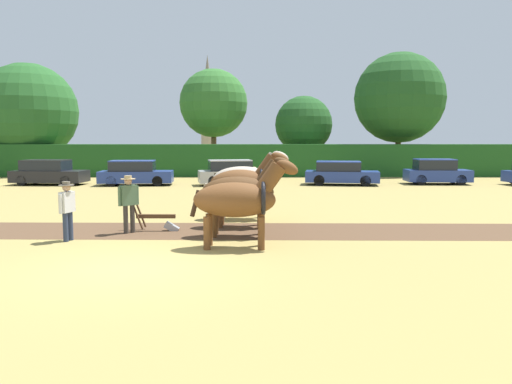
{
  "coord_description": "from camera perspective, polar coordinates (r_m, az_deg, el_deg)",
  "views": [
    {
      "loc": [
        2.71,
        -10.75,
        2.84
      ],
      "look_at": [
        2.69,
        5.41,
        1.1
      ],
      "focal_mm": 35.0,
      "sensor_mm": 36.0,
      "label": 1
    }
  ],
  "objects": [
    {
      "name": "parked_car_center_right",
      "position": [
        31.08,
        9.74,
        2.11
      ],
      "size": [
        4.64,
        2.46,
        1.45
      ],
      "rotation": [
        0.0,
        0.0,
        -0.15
      ],
      "color": "navy",
      "rests_on": "ground"
    },
    {
      "name": "draft_horse_lead_right",
      "position": [
        14.45,
        -1.57,
        0.05
      ],
      "size": [
        2.81,
        0.98,
        2.38
      ],
      "rotation": [
        0.0,
        0.0,
        -0.02
      ],
      "color": "#513319",
      "rests_on": "ground"
    },
    {
      "name": "plow",
      "position": [
        15.69,
        -10.88,
        -3.24
      ],
      "size": [
        1.47,
        0.47,
        1.13
      ],
      "rotation": [
        0.0,
        0.0,
        -0.02
      ],
      "color": "#4C331E",
      "rests_on": "ground"
    },
    {
      "name": "tree_center_left",
      "position": [
        40.93,
        5.54,
        7.65
      ],
      "size": [
        4.63,
        4.63,
        6.27
      ],
      "color": "brown",
      "rests_on": "ground"
    },
    {
      "name": "draft_horse_trail_left",
      "position": [
        16.02,
        -1.33,
        0.93
      ],
      "size": [
        2.69,
        1.03,
        2.48
      ],
      "rotation": [
        0.0,
        0.0,
        -0.02
      ],
      "color": "brown",
      "rests_on": "ground"
    },
    {
      "name": "hedgerow",
      "position": [
        37.68,
        -4.06,
        3.64
      ],
      "size": [
        55.92,
        1.51,
        2.41
      ],
      "primitive_type": "cube",
      "color": "#1E511E",
      "rests_on": "ground"
    },
    {
      "name": "parked_car_center",
      "position": [
        30.5,
        -2.65,
        2.19
      ],
      "size": [
        4.48,
        2.52,
        1.54
      ],
      "rotation": [
        0.0,
        0.0,
        0.19
      ],
      "color": "#9E9EA8",
      "rests_on": "ground"
    },
    {
      "name": "parked_car_center_left",
      "position": [
        31.26,
        -13.58,
        2.09
      ],
      "size": [
        4.5,
        2.13,
        1.51
      ],
      "rotation": [
        0.0,
        0.0,
        0.08
      ],
      "color": "navy",
      "rests_on": "ground"
    },
    {
      "name": "farmer_at_plow",
      "position": [
        15.4,
        -14.29,
        -0.82
      ],
      "size": [
        0.52,
        0.48,
        1.74
      ],
      "rotation": [
        0.0,
        0.0,
        -0.83
      ],
      "color": "#38332D",
      "rests_on": "ground"
    },
    {
      "name": "farmer_onlooker_left",
      "position": [
        14.73,
        -20.71,
        -1.56
      ],
      "size": [
        0.42,
        0.63,
        1.66
      ],
      "rotation": [
        0.0,
        0.0,
        -0.28
      ],
      "color": "#28334C",
      "rests_on": "ground"
    },
    {
      "name": "draft_horse_trail_right",
      "position": [
        17.6,
        -1.13,
        1.41
      ],
      "size": [
        2.85,
        1.06,
        2.48
      ],
      "rotation": [
        0.0,
        0.0,
        -0.02
      ],
      "color": "#B2A38E",
      "rests_on": "ground"
    },
    {
      "name": "ground_plane",
      "position": [
        11.44,
        -13.77,
        -8.4
      ],
      "size": [
        240.0,
        240.0,
        0.0
      ],
      "primitive_type": "plane",
      "color": "#998447"
    },
    {
      "name": "parked_car_left",
      "position": [
        33.29,
        -22.55,
        2.04
      ],
      "size": [
        4.51,
        2.11,
        1.53
      ],
      "rotation": [
        0.0,
        0.0,
        -0.07
      ],
      "color": "black",
      "rests_on": "ground"
    },
    {
      "name": "tree_left",
      "position": [
        41.92,
        -4.81,
        10.06
      ],
      "size": [
        5.61,
        5.61,
        8.54
      ],
      "color": "brown",
      "rests_on": "ground"
    },
    {
      "name": "farmer_beside_team",
      "position": [
        19.4,
        -0.15,
        0.77
      ],
      "size": [
        0.3,
        0.68,
        1.75
      ],
      "rotation": [
        0.0,
        0.0,
        0.2
      ],
      "color": "#4C4C4C",
      "rests_on": "ground"
    },
    {
      "name": "tree_far_left",
      "position": [
        43.65,
        -24.49,
        8.35
      ],
      "size": [
        7.57,
        7.57,
        8.73
      ],
      "color": "#4C3823",
      "rests_on": "ground"
    },
    {
      "name": "draft_horse_lead_left",
      "position": [
        12.89,
        -1.86,
        -0.82
      ],
      "size": [
        2.86,
        0.99,
        2.37
      ],
      "rotation": [
        0.0,
        0.0,
        -0.02
      ],
      "color": "brown",
      "rests_on": "ground"
    },
    {
      "name": "parked_car_right",
      "position": [
        33.12,
        19.99,
        2.15
      ],
      "size": [
        3.94,
        1.94,
        1.57
      ],
      "rotation": [
        0.0,
        0.0,
        -0.05
      ],
      "color": "navy",
      "rests_on": "ground"
    },
    {
      "name": "plowed_furrow_strip",
      "position": [
        16.18,
        -16.88,
        -4.22
      ],
      "size": [
        27.95,
        3.26,
        0.01
      ],
      "primitive_type": "cube",
      "rotation": [
        0.0,
        0.0,
        -0.02
      ],
      "color": "brown",
      "rests_on": "ground"
    },
    {
      "name": "church_spire",
      "position": [
        81.84,
        -5.46,
        10.04
      ],
      "size": [
        2.49,
        2.49,
        16.15
      ],
      "color": "gray",
      "rests_on": "ground"
    },
    {
      "name": "tree_center",
      "position": [
        41.72,
        16.15,
        10.29
      ],
      "size": [
        7.11,
        7.11,
        9.6
      ],
      "color": "brown",
      "rests_on": "ground"
    }
  ]
}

